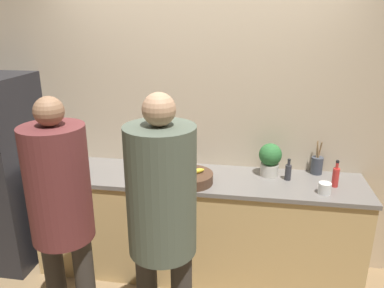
{
  "coord_description": "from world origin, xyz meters",
  "views": [
    {
      "loc": [
        0.43,
        -2.48,
        2.18
      ],
      "look_at": [
        0.0,
        0.14,
        1.27
      ],
      "focal_mm": 35.0,
      "sensor_mm": 36.0,
      "label": 1
    }
  ],
  "objects_px": {
    "person_left": "(61,204)",
    "bottle_red": "(336,176)",
    "bottle_dark": "(288,172)",
    "potted_plant": "(270,159)",
    "fruit_bowl": "(190,178)",
    "cup_blue": "(180,161)",
    "cup_white": "(325,188)",
    "person_center": "(162,212)",
    "utensil_crock": "(317,165)"
  },
  "relations": [
    {
      "from": "bottle_red",
      "to": "person_center",
      "type": "bearing_deg",
      "value": -140.45
    },
    {
      "from": "person_center",
      "to": "potted_plant",
      "type": "relative_size",
      "value": 6.54
    },
    {
      "from": "person_left",
      "to": "utensil_crock",
      "type": "bearing_deg",
      "value": 33.14
    },
    {
      "from": "fruit_bowl",
      "to": "bottle_red",
      "type": "height_order",
      "value": "bottle_red"
    },
    {
      "from": "person_left",
      "to": "fruit_bowl",
      "type": "bearing_deg",
      "value": 47.96
    },
    {
      "from": "utensil_crock",
      "to": "cup_blue",
      "type": "xyz_separation_m",
      "value": [
        -1.17,
        0.0,
        -0.04
      ]
    },
    {
      "from": "person_center",
      "to": "utensil_crock",
      "type": "relative_size",
      "value": 6.36
    },
    {
      "from": "person_left",
      "to": "bottle_red",
      "type": "relative_size",
      "value": 8.09
    },
    {
      "from": "cup_blue",
      "to": "potted_plant",
      "type": "bearing_deg",
      "value": -7.62
    },
    {
      "from": "utensil_crock",
      "to": "bottle_dark",
      "type": "bearing_deg",
      "value": -145.8
    },
    {
      "from": "utensil_crock",
      "to": "bottle_dark",
      "type": "xyz_separation_m",
      "value": [
        -0.25,
        -0.17,
        -0.01
      ]
    },
    {
      "from": "bottle_dark",
      "to": "cup_blue",
      "type": "relative_size",
      "value": 2.13
    },
    {
      "from": "bottle_dark",
      "to": "cup_white",
      "type": "height_order",
      "value": "bottle_dark"
    },
    {
      "from": "fruit_bowl",
      "to": "bottle_dark",
      "type": "xyz_separation_m",
      "value": [
        0.77,
        0.18,
        0.03
      ]
    },
    {
      "from": "utensil_crock",
      "to": "cup_white",
      "type": "relative_size",
      "value": 3.02
    },
    {
      "from": "potted_plant",
      "to": "fruit_bowl",
      "type": "bearing_deg",
      "value": -158.32
    },
    {
      "from": "bottle_red",
      "to": "potted_plant",
      "type": "height_order",
      "value": "potted_plant"
    },
    {
      "from": "person_left",
      "to": "bottle_dark",
      "type": "xyz_separation_m",
      "value": [
        1.46,
        0.95,
        -0.08
      ]
    },
    {
      "from": "bottle_red",
      "to": "cup_blue",
      "type": "distance_m",
      "value": 1.3
    },
    {
      "from": "bottle_red",
      "to": "cup_blue",
      "type": "relative_size",
      "value": 2.58
    },
    {
      "from": "potted_plant",
      "to": "person_left",
      "type": "bearing_deg",
      "value": -142.37
    },
    {
      "from": "person_center",
      "to": "bottle_dark",
      "type": "xyz_separation_m",
      "value": [
        0.8,
        1.02,
        -0.12
      ]
    },
    {
      "from": "person_left",
      "to": "fruit_bowl",
      "type": "relative_size",
      "value": 4.78
    },
    {
      "from": "bottle_dark",
      "to": "cup_white",
      "type": "xyz_separation_m",
      "value": [
        0.25,
        -0.21,
        -0.03
      ]
    },
    {
      "from": "utensil_crock",
      "to": "potted_plant",
      "type": "relative_size",
      "value": 1.03
    },
    {
      "from": "person_left",
      "to": "utensil_crock",
      "type": "xyz_separation_m",
      "value": [
        1.71,
        1.12,
        -0.07
      ]
    },
    {
      "from": "person_center",
      "to": "bottle_dark",
      "type": "bearing_deg",
      "value": 52.01
    },
    {
      "from": "cup_blue",
      "to": "potted_plant",
      "type": "xyz_separation_m",
      "value": [
        0.77,
        -0.1,
        0.11
      ]
    },
    {
      "from": "bottle_dark",
      "to": "bottle_red",
      "type": "height_order",
      "value": "bottle_red"
    },
    {
      "from": "fruit_bowl",
      "to": "cup_white",
      "type": "relative_size",
      "value": 3.89
    },
    {
      "from": "fruit_bowl",
      "to": "utensil_crock",
      "type": "xyz_separation_m",
      "value": [
        1.02,
        0.35,
        0.04
      ]
    },
    {
      "from": "person_center",
      "to": "bottle_dark",
      "type": "distance_m",
      "value": 1.3
    },
    {
      "from": "utensil_crock",
      "to": "potted_plant",
      "type": "height_order",
      "value": "utensil_crock"
    },
    {
      "from": "utensil_crock",
      "to": "cup_blue",
      "type": "bearing_deg",
      "value": 179.9
    },
    {
      "from": "cup_white",
      "to": "potted_plant",
      "type": "xyz_separation_m",
      "value": [
        -0.4,
        0.28,
        0.11
      ]
    },
    {
      "from": "fruit_bowl",
      "to": "bottle_dark",
      "type": "height_order",
      "value": "bottle_dark"
    },
    {
      "from": "fruit_bowl",
      "to": "person_left",
      "type": "bearing_deg",
      "value": -132.04
    },
    {
      "from": "bottle_dark",
      "to": "bottle_red",
      "type": "bearing_deg",
      "value": -11.47
    },
    {
      "from": "fruit_bowl",
      "to": "potted_plant",
      "type": "distance_m",
      "value": 0.68
    },
    {
      "from": "person_left",
      "to": "cup_blue",
      "type": "xyz_separation_m",
      "value": [
        0.54,
        1.12,
        -0.11
      ]
    },
    {
      "from": "bottle_dark",
      "to": "cup_white",
      "type": "relative_size",
      "value": 1.9
    },
    {
      "from": "cup_blue",
      "to": "cup_white",
      "type": "bearing_deg",
      "value": -18.02
    },
    {
      "from": "bottle_red",
      "to": "potted_plant",
      "type": "xyz_separation_m",
      "value": [
        -0.5,
        0.14,
        0.06
      ]
    },
    {
      "from": "person_center",
      "to": "bottle_red",
      "type": "relative_size",
      "value": 8.35
    },
    {
      "from": "cup_white",
      "to": "person_center",
      "type": "bearing_deg",
      "value": -142.37
    },
    {
      "from": "fruit_bowl",
      "to": "potted_plant",
      "type": "bearing_deg",
      "value": 21.68
    },
    {
      "from": "person_center",
      "to": "cup_white",
      "type": "xyz_separation_m",
      "value": [
        1.05,
        0.81,
        -0.15
      ]
    },
    {
      "from": "bottle_red",
      "to": "cup_white",
      "type": "xyz_separation_m",
      "value": [
        -0.1,
        -0.14,
        -0.04
      ]
    },
    {
      "from": "person_left",
      "to": "bottle_dark",
      "type": "relative_size",
      "value": 9.8
    },
    {
      "from": "bottle_dark",
      "to": "cup_white",
      "type": "bearing_deg",
      "value": -40.07
    }
  ]
}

